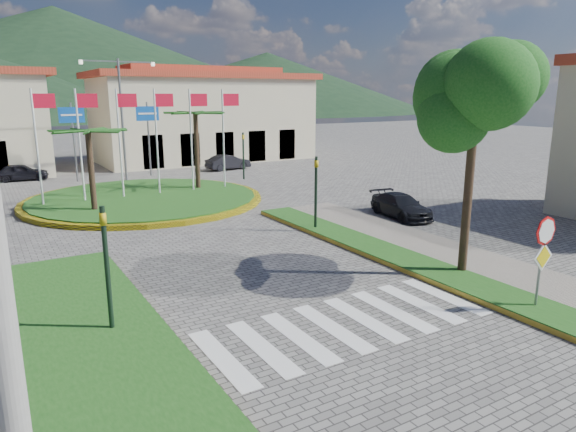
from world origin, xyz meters
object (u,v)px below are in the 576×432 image
car_dark_a (21,172)px  roundabout_island (145,198)px  stop_sign (543,248)px  deciduous_tree (475,112)px  car_dark_b (228,162)px  car_side_right (401,206)px

car_dark_a → roundabout_island: bearing=-149.5°
stop_sign → deciduous_tree: (0.60, 3.04, 3.38)m
roundabout_island → car_dark_a: roundabout_island is taller
deciduous_tree → car_dark_a: 30.59m
roundabout_island → stop_sign: bearing=-76.3°
stop_sign → car_dark_b: stop_sign is taller
deciduous_tree → car_side_right: (3.95, 7.06, -4.63)m
deciduous_tree → car_side_right: bearing=60.8°
stop_sign → deciduous_tree: deciduous_tree is taller
car_dark_a → car_dark_b: (14.23, -2.48, 0.00)m
stop_sign → car_dark_a: bearing=107.9°
stop_sign → roundabout_island: bearing=103.7°
stop_sign → car_dark_a: size_ratio=0.78×
deciduous_tree → roundabout_island: bearing=107.9°
roundabout_island → stop_sign: 20.69m
car_dark_a → car_side_right: car_dark_a is taller
stop_sign → car_dark_b: bearing=81.9°
stop_sign → car_side_right: 11.15m
car_side_right → car_dark_b: bearing=100.3°
roundabout_island → car_dark_b: (9.02, 8.80, 0.41)m
car_dark_b → roundabout_island: bearing=127.5°
car_dark_a → car_dark_b: size_ratio=0.97×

